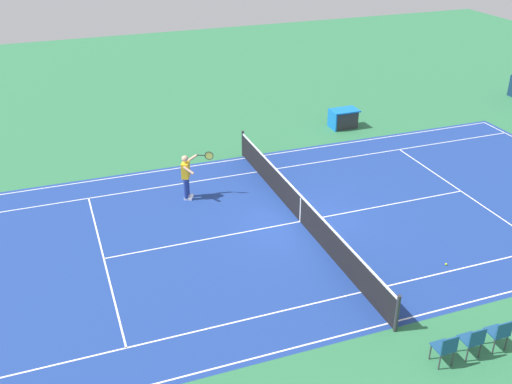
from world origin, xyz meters
name	(u,v)px	position (x,y,z in m)	size (l,w,h in m)	color
ground_plane	(300,222)	(0.00, 0.00, 0.00)	(60.00, 60.00, 0.00)	#2D7247
court_slab	(300,222)	(0.00, 0.00, 0.00)	(24.20, 11.40, 0.00)	navy
court_line_markings	(300,221)	(0.00, 0.00, 0.00)	(23.85, 11.05, 0.01)	white
tennis_net	(301,209)	(0.00, 0.00, 0.49)	(0.10, 11.70, 1.08)	#2D2D33
tennis_player_near	(187,175)	(3.07, -2.91, 0.93)	(1.19, 0.75, 1.70)	navy
tennis_ball	(446,264)	(-2.97, 3.81, 0.03)	(0.07, 0.07, 0.07)	#CCE01E
spectator_chair_0	(500,332)	(-1.91, 7.20, 0.52)	(0.44, 0.44, 0.88)	#38383D
spectator_chair_1	(473,340)	(-1.16, 7.20, 0.52)	(0.44, 0.44, 0.88)	#38383D
spectator_chair_2	(446,347)	(-0.40, 7.20, 0.52)	(0.44, 0.44, 0.88)	#38383D
equipment_cart_tarped	(343,118)	(-5.37, -7.26, 0.44)	(1.25, 0.84, 0.85)	#2D2D33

